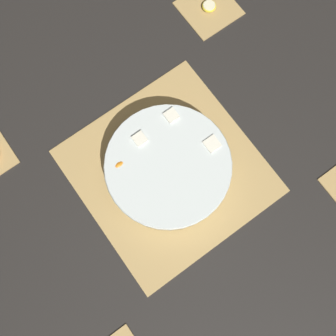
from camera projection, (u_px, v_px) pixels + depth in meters
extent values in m
plane|color=black|center=(168.00, 171.00, 0.94)|extent=(6.00, 6.00, 0.00)
cube|color=tan|center=(168.00, 171.00, 0.94)|extent=(0.41, 0.42, 0.01)
cube|color=#4C381E|center=(112.00, 210.00, 0.91)|extent=(0.01, 0.41, 0.00)
cube|color=#4C381E|center=(129.00, 198.00, 0.92)|extent=(0.01, 0.41, 0.00)
cube|color=#4C381E|center=(144.00, 187.00, 0.92)|extent=(0.01, 0.41, 0.00)
cube|color=#4C381E|center=(160.00, 176.00, 0.93)|extent=(0.01, 0.41, 0.00)
cube|color=#4C381E|center=(176.00, 165.00, 0.94)|extent=(0.01, 0.41, 0.00)
cube|color=#4C381E|center=(191.00, 154.00, 0.94)|extent=(0.01, 0.41, 0.00)
cube|color=#4C381E|center=(206.00, 144.00, 0.95)|extent=(0.01, 0.41, 0.00)
cube|color=#4C381E|center=(221.00, 133.00, 0.95)|extent=(0.01, 0.41, 0.00)
cube|color=tan|center=(209.00, 8.00, 1.03)|extent=(0.14, 0.14, 0.01)
cube|color=#4C381E|center=(196.00, 16.00, 1.03)|extent=(0.00, 0.14, 0.00)
cube|color=#4C381E|center=(205.00, 10.00, 1.03)|extent=(0.00, 0.14, 0.00)
cube|color=#4C381E|center=(213.00, 5.00, 1.03)|extent=(0.00, 0.14, 0.00)
cylinder|color=silver|center=(168.00, 167.00, 0.90)|extent=(0.28, 0.28, 0.06)
torus|color=silver|center=(168.00, 165.00, 0.88)|extent=(0.29, 0.29, 0.01)
cylinder|color=#F4EABC|center=(138.00, 166.00, 0.89)|extent=(0.03, 0.03, 0.01)
cylinder|color=#F4EABC|center=(155.00, 142.00, 0.92)|extent=(0.03, 0.03, 0.01)
cylinder|color=#F4EABC|center=(205.00, 178.00, 0.88)|extent=(0.03, 0.03, 0.01)
cylinder|color=#F4EABC|center=(196.00, 144.00, 0.93)|extent=(0.03, 0.03, 0.01)
cylinder|color=#F4EABC|center=(163.00, 179.00, 0.90)|extent=(0.03, 0.03, 0.01)
cylinder|color=#F4EABC|center=(178.00, 208.00, 0.88)|extent=(0.03, 0.03, 0.01)
cylinder|color=#F4EABC|center=(192.00, 172.00, 0.90)|extent=(0.03, 0.03, 0.01)
cylinder|color=#F4EABC|center=(190.00, 191.00, 0.88)|extent=(0.03, 0.03, 0.01)
cylinder|color=#F4EABC|center=(132.00, 196.00, 0.90)|extent=(0.03, 0.03, 0.01)
cylinder|color=#F4EABC|center=(173.00, 124.00, 0.94)|extent=(0.03, 0.03, 0.01)
cylinder|color=#F4EABC|center=(209.00, 168.00, 0.92)|extent=(0.03, 0.03, 0.01)
cube|color=white|center=(135.00, 137.00, 0.92)|extent=(0.03, 0.03, 0.03)
cube|color=white|center=(140.00, 140.00, 0.89)|extent=(0.03, 0.03, 0.03)
cube|color=white|center=(192.00, 208.00, 0.88)|extent=(0.03, 0.03, 0.03)
cube|color=white|center=(147.00, 211.00, 0.89)|extent=(0.02, 0.02, 0.02)
cube|color=white|center=(182.00, 137.00, 0.92)|extent=(0.02, 0.02, 0.02)
cube|color=white|center=(211.00, 145.00, 0.89)|extent=(0.03, 0.03, 0.03)
cube|color=white|center=(171.00, 117.00, 0.91)|extent=(0.03, 0.03, 0.03)
ellipsoid|color=orange|center=(153.00, 171.00, 0.91)|extent=(0.03, 0.02, 0.02)
ellipsoid|color=orange|center=(119.00, 165.00, 0.88)|extent=(0.03, 0.02, 0.01)
ellipsoid|color=red|center=(205.00, 192.00, 0.91)|extent=(0.03, 0.02, 0.02)
ellipsoid|color=red|center=(150.00, 182.00, 0.90)|extent=(0.03, 0.02, 0.02)
cylinder|color=#F4EABC|center=(209.00, 6.00, 1.03)|extent=(0.03, 0.03, 0.01)
torus|color=yellow|center=(209.00, 6.00, 1.03)|extent=(0.04, 0.04, 0.01)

